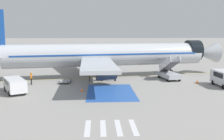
{
  "coord_description": "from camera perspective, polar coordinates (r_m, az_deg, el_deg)",
  "views": [
    {
      "loc": [
        -2.02,
        -43.48,
        7.37
      ],
      "look_at": [
        0.15,
        -3.02,
        1.53
      ],
      "focal_mm": 42.0,
      "sensor_mm": 36.0,
      "label": 1
    }
  ],
  "objects": [
    {
      "name": "apron_walkway_bar_1",
      "position": [
        20.9,
        -1.95,
        -12.44
      ],
      "size": [
        0.44,
        3.6,
        0.01
      ],
      "primitive_type": "cube",
      "color": "silver",
      "rests_on": "ground_plane"
    },
    {
      "name": "ground_crew_1",
      "position": [
        38.91,
        -17.18,
        -1.48
      ],
      "size": [
        0.28,
        0.45,
        1.85
      ],
      "rotation": [
        0.0,
        0.0,
        4.82
      ],
      "color": "black",
      "rests_on": "ground_plane"
    },
    {
      "name": "ground_plane",
      "position": [
        44.15,
        -0.4,
        -1.41
      ],
      "size": [
        600.0,
        600.0,
        0.0
      ],
      "primitive_type": "plane",
      "color": "gray"
    },
    {
      "name": "baggage_cart",
      "position": [
        39.25,
        -10.2,
        -2.37
      ],
      "size": [
        1.66,
        2.69,
        0.87
      ],
      "rotation": [
        0.0,
        0.0,
        3.08
      ],
      "color": "gray",
      "rests_on": "ground_plane"
    },
    {
      "name": "service_van_0",
      "position": [
        34.34,
        -20.43,
        -2.89
      ],
      "size": [
        4.02,
        5.26,
        1.75
      ],
      "rotation": [
        0.0,
        0.0,
        0.49
      ],
      "color": "silver",
      "rests_on": "ground_plane"
    },
    {
      "name": "apron_leadline_yellow",
      "position": [
        43.63,
        -0.99,
        -1.52
      ],
      "size": [
        75.41,
        14.05,
        0.01
      ],
      "primitive_type": "cube",
      "rotation": [
        0.0,
        0.0,
        -1.39
      ],
      "color": "gold",
      "rests_on": "ground_plane"
    },
    {
      "name": "boarding_stairs_forward",
      "position": [
        42.29,
        12.29,
        -0.68
      ],
      "size": [
        3.03,
        5.49,
        3.96
      ],
      "rotation": [
        0.0,
        0.0,
        0.18
      ],
      "color": "#ADB2BA",
      "rests_on": "ground_plane"
    },
    {
      "name": "apron_walkway_bar_3",
      "position": [
        21.08,
        4.74,
        -12.28
      ],
      "size": [
        0.44,
        3.6,
        0.01
      ],
      "primitive_type": "cube",
      "color": "silver",
      "rests_on": "ground_plane"
    },
    {
      "name": "ground_crew_0",
      "position": [
        39.41,
        -4.91,
        -1.04
      ],
      "size": [
        0.28,
        0.45,
        1.83
      ],
      "rotation": [
        0.0,
        0.0,
        4.82
      ],
      "color": "#2D2D33",
      "rests_on": "ground_plane"
    },
    {
      "name": "apron_walkway_bar_2",
      "position": [
        20.96,
        1.41,
        -12.38
      ],
      "size": [
        0.44,
        3.6,
        0.01
      ],
      "primitive_type": "cube",
      "color": "silver",
      "rests_on": "ground_plane"
    },
    {
      "name": "fuel_tanker",
      "position": [
        64.09,
        -6.7,
        3.12
      ],
      "size": [
        10.37,
        4.1,
        3.49
      ],
      "rotation": [
        0.0,
        0.0,
        1.74
      ],
      "color": "#38383D",
      "rests_on": "ground_plane"
    },
    {
      "name": "airliner",
      "position": [
        43.02,
        -1.84,
        3.27
      ],
      "size": [
        42.11,
        31.26,
        10.72
      ],
      "rotation": [
        0.0,
        0.0,
        -1.39
      ],
      "color": "#B7BCC4",
      "rests_on": "ground_plane"
    },
    {
      "name": "traffic_cone_1",
      "position": [
        33.18,
        -6.55,
        -4.29
      ],
      "size": [
        0.41,
        0.41,
        0.45
      ],
      "color": "orange",
      "rests_on": "ground_plane"
    },
    {
      "name": "apron_stand_patch_blue",
      "position": [
        32.69,
        -0.27,
        -4.82
      ],
      "size": [
        5.86,
        9.54,
        0.01
      ],
      "primitive_type": "cube",
      "color": "#2856A8",
      "rests_on": "ground_plane"
    },
    {
      "name": "traffic_cone_0",
      "position": [
        40.1,
        18.06,
        -2.42
      ],
      "size": [
        0.47,
        0.47,
        0.53
      ],
      "color": "orange",
      "rests_on": "ground_plane"
    },
    {
      "name": "ground_crew_2",
      "position": [
        39.87,
        0.69,
        -0.92
      ],
      "size": [
        0.47,
        0.47,
        1.82
      ],
      "rotation": [
        0.0,
        0.0,
        5.49
      ],
      "color": "black",
      "rests_on": "ground_plane"
    },
    {
      "name": "apron_walkway_bar_0",
      "position": [
        20.92,
        -5.32,
        -12.45
      ],
      "size": [
        0.44,
        3.6,
        0.01
      ],
      "primitive_type": "cube",
      "color": "silver",
      "rests_on": "ground_plane"
    }
  ]
}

